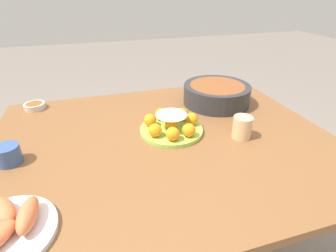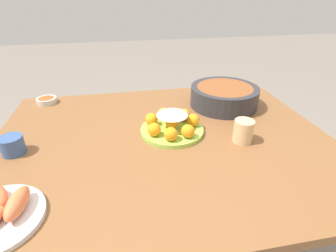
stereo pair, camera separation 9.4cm
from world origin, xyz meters
name	(u,v)px [view 1 (the left image)]	position (x,y,z in m)	size (l,w,h in m)	color
dining_table	(165,159)	(0.00, 0.00, 0.67)	(1.28, 1.03, 0.76)	brown
cake_plate	(171,125)	(0.04, 0.04, 0.79)	(0.25, 0.25, 0.08)	#99CC4C
serving_bowl	(216,94)	(0.34, 0.25, 0.81)	(0.32, 0.32, 0.09)	#2D2D33
sauce_bowl	(35,106)	(-0.51, 0.44, 0.77)	(0.09, 0.09, 0.03)	beige
seafood_platter	(3,228)	(-0.48, -0.31, 0.78)	(0.24, 0.24, 0.06)	silver
cup_near	(242,127)	(0.28, -0.08, 0.80)	(0.07, 0.07, 0.09)	#DBB27F
cup_far	(8,155)	(-0.53, 0.00, 0.79)	(0.08, 0.08, 0.06)	#38568E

